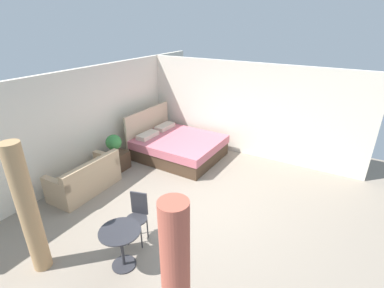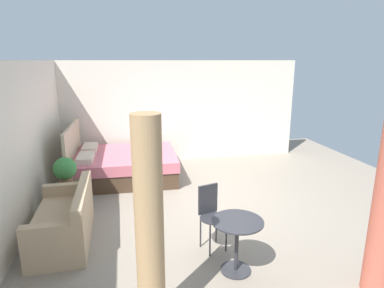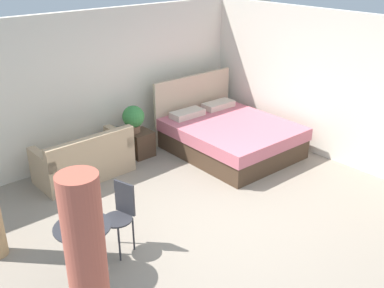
{
  "view_description": "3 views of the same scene",
  "coord_description": "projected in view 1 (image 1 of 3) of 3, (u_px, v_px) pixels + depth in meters",
  "views": [
    {
      "loc": [
        -4.42,
        -2.48,
        3.68
      ],
      "look_at": [
        0.78,
        0.56,
        1.0
      ],
      "focal_mm": 26.42,
      "sensor_mm": 36.0,
      "label": 1
    },
    {
      "loc": [
        -5.51,
        1.49,
        2.63
      ],
      "look_at": [
        0.51,
        0.24,
        1.04
      ],
      "focal_mm": 30.43,
      "sensor_mm": 36.0,
      "label": 2
    },
    {
      "loc": [
        -3.84,
        -3.78,
        3.58
      ],
      "look_at": [
        0.16,
        0.85,
        0.86
      ],
      "focal_mm": 41.53,
      "sensor_mm": 36.0,
      "label": 3
    }
  ],
  "objects": [
    {
      "name": "curtain_right",
      "position": [
        28.0,
        210.0,
        4.15
      ],
      "size": [
        0.28,
        0.28,
        2.19
      ],
      "color": "tan",
      "rests_on": "ground"
    },
    {
      "name": "ground_plane",
      "position": [
        196.0,
        204.0,
        6.13
      ],
      "size": [
        8.92,
        9.27,
        0.02
      ],
      "primitive_type": "cube",
      "color": "gray"
    },
    {
      "name": "wall_right",
      "position": [
        248.0,
        110.0,
        7.92
      ],
      "size": [
        0.12,
        6.27,
        2.63
      ],
      "primitive_type": "cube",
      "color": "silver",
      "rests_on": "ground"
    },
    {
      "name": "nightstand",
      "position": [
        120.0,
        160.0,
        7.49
      ],
      "size": [
        0.41,
        0.41,
        0.48
      ],
      "color": "#473323",
      "rests_on": "ground"
    },
    {
      "name": "balcony_table",
      "position": [
        121.0,
        241.0,
        4.4
      ],
      "size": [
        0.65,
        0.65,
        0.71
      ],
      "color": "#2D2D33",
      "rests_on": "ground"
    },
    {
      "name": "cafe_chair_near_window",
      "position": [
        138.0,
        213.0,
        4.95
      ],
      "size": [
        0.47,
        0.47,
        0.93
      ],
      "color": "#2D2D33",
      "rests_on": "ground"
    },
    {
      "name": "potted_plant",
      "position": [
        114.0,
        143.0,
        7.21
      ],
      "size": [
        0.4,
        0.4,
        0.51
      ],
      "color": "brown",
      "rests_on": "nightstand"
    },
    {
      "name": "couch",
      "position": [
        86.0,
        180.0,
        6.47
      ],
      "size": [
        1.58,
        0.79,
        0.82
      ],
      "color": "tan",
      "rests_on": "ground"
    },
    {
      "name": "wall_back",
      "position": [
        87.0,
        122.0,
        7.04
      ],
      "size": [
        8.92,
        0.12,
        2.63
      ],
      "primitive_type": "cube",
      "color": "silver",
      "rests_on": "ground"
    },
    {
      "name": "bed",
      "position": [
        177.0,
        146.0,
        8.11
      ],
      "size": [
        1.94,
        2.3,
        1.27
      ],
      "color": "#473323",
      "rests_on": "ground"
    }
  ]
}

